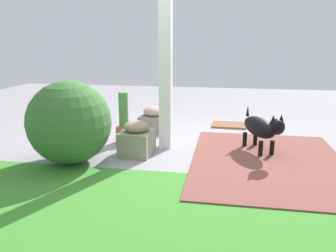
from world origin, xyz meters
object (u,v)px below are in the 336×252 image
terracotta_pot_spiky (79,119)px  stone_planter_nearest (155,120)px  porch_pillar (166,59)px  doormat (229,125)px  terracotta_pot_tall (124,125)px  stone_planter_mid (137,139)px  dog (261,128)px  round_shrub (69,122)px

terracotta_pot_spiky → stone_planter_nearest: bearing=-155.0°
porch_pillar → stone_planter_nearest: 1.30m
porch_pillar → doormat: 1.98m
terracotta_pot_tall → doormat: terracotta_pot_tall is taller
doormat → porch_pillar: bearing=57.4°
porch_pillar → stone_planter_mid: 1.09m
stone_planter_nearest → dog: dog is taller
terracotta_pot_spiky → terracotta_pot_tall: size_ratio=0.80×
stone_planter_mid → porch_pillar: bearing=-130.1°
dog → doormat: (0.39, -1.37, -0.32)m
stone_planter_nearest → terracotta_pot_tall: size_ratio=0.66×
stone_planter_mid → terracotta_pot_tall: terracotta_pot_tall is taller
dog → terracotta_pot_spiky: bearing=-6.9°
porch_pillar → round_shrub: bearing=38.2°
terracotta_pot_spiky → terracotta_pot_tall: bearing=167.0°
stone_planter_mid → dog: size_ratio=0.55×
round_shrub → doormat: bearing=-131.1°
round_shrub → terracotta_pot_tall: 1.00m
stone_planter_nearest → stone_planter_mid: (-0.01, 1.14, 0.01)m
round_shrub → terracotta_pot_spiky: (0.38, -1.07, -0.22)m
stone_planter_mid → dog: (-1.56, -0.33, 0.13)m
dog → round_shrub: bearing=18.5°
stone_planter_nearest → doormat: 1.32m
stone_planter_nearest → terracotta_pot_spiky: 1.17m
stone_planter_mid → round_shrub: round_shrub is taller
terracotta_pot_tall → dog: size_ratio=0.88×
porch_pillar → stone_planter_nearest: (0.32, -0.78, -1.00)m
doormat → round_shrub: bearing=48.9°
stone_planter_nearest → stone_planter_mid: size_ratio=1.05×
stone_planter_nearest → dog: bearing=152.6°
terracotta_pot_tall → terracotta_pot_spiky: bearing=-13.0°
dog → doormat: size_ratio=1.43×
round_shrub → terracotta_pot_spiky: round_shrub is taller
terracotta_pot_spiky → doormat: terracotta_pot_spiky is taller
round_shrub → dog: bearing=-161.5°
doormat → terracotta_pot_tall: bearing=39.7°
doormat → dog: bearing=105.9°
doormat → stone_planter_nearest: bearing=25.5°
porch_pillar → dog: porch_pillar is taller
terracotta_pot_tall → round_shrub: bearing=67.2°
terracotta_pot_spiky → doormat: bearing=-154.7°
stone_planter_nearest → doormat: (-1.18, -0.56, -0.17)m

